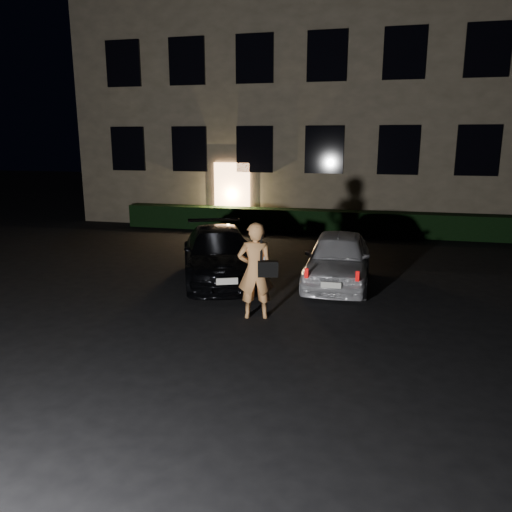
# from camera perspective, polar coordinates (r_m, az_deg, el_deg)

# --- Properties ---
(ground) EXTENTS (80.00, 80.00, 0.00)m
(ground) POSITION_cam_1_polar(r_m,az_deg,el_deg) (8.56, -0.57, -10.04)
(ground) COLOR black
(ground) RESTS_ON ground
(building) EXTENTS (20.00, 8.11, 12.00)m
(building) POSITION_cam_1_polar(r_m,az_deg,el_deg) (22.84, 9.16, 19.65)
(building) COLOR brown
(building) RESTS_ON ground
(hedge) EXTENTS (15.00, 0.70, 0.85)m
(hedge) POSITION_cam_1_polar(r_m,az_deg,el_deg) (18.46, 7.41, 3.90)
(hedge) COLOR black
(hedge) RESTS_ON ground
(sedan) EXTENTS (3.17, 4.57, 1.23)m
(sedan) POSITION_cam_1_polar(r_m,az_deg,el_deg) (12.35, -4.23, 0.25)
(sedan) COLOR black
(sedan) RESTS_ON ground
(hatch) EXTENTS (1.48, 3.65, 1.24)m
(hatch) POSITION_cam_1_polar(r_m,az_deg,el_deg) (12.00, 9.33, -0.24)
(hatch) COLOR silver
(hatch) RESTS_ON ground
(man) EXTENTS (0.85, 0.61, 1.87)m
(man) POSITION_cam_1_polar(r_m,az_deg,el_deg) (9.49, -0.03, -1.67)
(man) COLOR tan
(man) RESTS_ON ground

